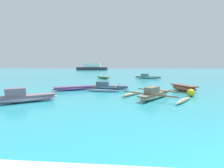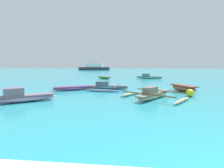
{
  "view_description": "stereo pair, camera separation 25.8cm",
  "coord_description": "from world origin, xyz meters",
  "px_view_note": "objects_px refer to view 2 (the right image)",
  "views": [
    {
      "loc": [
        -2.92,
        -2.1,
        1.99
      ],
      "look_at": [
        -4.34,
        14.22,
        0.25
      ],
      "focal_mm": 28.0,
      "sensor_mm": 36.0,
      "label": 1
    },
    {
      "loc": [
        -2.67,
        -2.08,
        1.99
      ],
      "look_at": [
        -4.34,
        14.22,
        0.25
      ],
      "focal_mm": 28.0,
      "sensor_mm": 36.0,
      "label": 2
    }
  ],
  "objects_px": {
    "moored_boat_5": "(184,88)",
    "mooring_buoy_0": "(190,93)",
    "moored_boat_4": "(149,77)",
    "distant_ferry": "(94,67)",
    "moored_boat_2": "(107,86)",
    "moored_boat_3": "(22,97)",
    "moored_boat_1": "(73,88)",
    "moored_boat_6": "(104,78)",
    "moored_boat_0": "(153,95)"
  },
  "relations": [
    {
      "from": "moored_boat_0",
      "to": "moored_boat_1",
      "type": "bearing_deg",
      "value": 96.22
    },
    {
      "from": "mooring_buoy_0",
      "to": "distant_ferry",
      "type": "relative_size",
      "value": 0.04
    },
    {
      "from": "moored_boat_5",
      "to": "mooring_buoy_0",
      "type": "relative_size",
      "value": 5.34
    },
    {
      "from": "moored_boat_1",
      "to": "moored_boat_2",
      "type": "bearing_deg",
      "value": -11.09
    },
    {
      "from": "moored_boat_6",
      "to": "distant_ferry",
      "type": "bearing_deg",
      "value": 155.84
    },
    {
      "from": "moored_boat_5",
      "to": "distant_ferry",
      "type": "distance_m",
      "value": 62.74
    },
    {
      "from": "moored_boat_0",
      "to": "moored_boat_3",
      "type": "distance_m",
      "value": 7.47
    },
    {
      "from": "moored_boat_1",
      "to": "mooring_buoy_0",
      "type": "bearing_deg",
      "value": -45.2
    },
    {
      "from": "moored_boat_1",
      "to": "moored_boat_5",
      "type": "xyz_separation_m",
      "value": [
        8.74,
        0.16,
        0.09
      ]
    },
    {
      "from": "moored_boat_1",
      "to": "distant_ferry",
      "type": "height_order",
      "value": "distant_ferry"
    },
    {
      "from": "moored_boat_1",
      "to": "moored_boat_5",
      "type": "relative_size",
      "value": 1.24
    },
    {
      "from": "moored_boat_0",
      "to": "moored_boat_3",
      "type": "height_order",
      "value": "moored_boat_3"
    },
    {
      "from": "moored_boat_0",
      "to": "moored_boat_1",
      "type": "xyz_separation_m",
      "value": [
        -6.01,
        3.19,
        -0.07
      ]
    },
    {
      "from": "moored_boat_3",
      "to": "moored_boat_5",
      "type": "bearing_deg",
      "value": -9.0
    },
    {
      "from": "moored_boat_5",
      "to": "moored_boat_6",
      "type": "height_order",
      "value": "moored_boat_5"
    },
    {
      "from": "moored_boat_6",
      "to": "mooring_buoy_0",
      "type": "height_order",
      "value": "mooring_buoy_0"
    },
    {
      "from": "moored_boat_3",
      "to": "distant_ferry",
      "type": "distance_m",
      "value": 65.38
    },
    {
      "from": "moored_boat_1",
      "to": "moored_boat_2",
      "type": "relative_size",
      "value": 0.83
    },
    {
      "from": "moored_boat_1",
      "to": "moored_boat_6",
      "type": "relative_size",
      "value": 1.15
    },
    {
      "from": "moored_boat_1",
      "to": "moored_boat_4",
      "type": "xyz_separation_m",
      "value": [
        7.43,
        12.94,
        0.1
      ]
    },
    {
      "from": "moored_boat_4",
      "to": "moored_boat_5",
      "type": "relative_size",
      "value": 1.57
    },
    {
      "from": "moored_boat_2",
      "to": "moored_boat_3",
      "type": "distance_m",
      "value": 7.0
    },
    {
      "from": "moored_boat_0",
      "to": "moored_boat_4",
      "type": "height_order",
      "value": "moored_boat_4"
    },
    {
      "from": "distant_ferry",
      "to": "moored_boat_3",
      "type": "bearing_deg",
      "value": -81.82
    },
    {
      "from": "moored_boat_2",
      "to": "moored_boat_1",
      "type": "bearing_deg",
      "value": -156.06
    },
    {
      "from": "moored_boat_3",
      "to": "moored_boat_4",
      "type": "distance_m",
      "value": 19.81
    },
    {
      "from": "moored_boat_2",
      "to": "mooring_buoy_0",
      "type": "distance_m",
      "value": 6.59
    },
    {
      "from": "moored_boat_1",
      "to": "distant_ferry",
      "type": "relative_size",
      "value": 0.25
    },
    {
      "from": "moored_boat_1",
      "to": "moored_boat_6",
      "type": "height_order",
      "value": "moored_boat_1"
    },
    {
      "from": "moored_boat_0",
      "to": "moored_boat_6",
      "type": "relative_size",
      "value": 1.51
    },
    {
      "from": "moored_boat_1",
      "to": "moored_boat_0",
      "type": "bearing_deg",
      "value": -58.2
    },
    {
      "from": "moored_boat_6",
      "to": "distant_ferry",
      "type": "distance_m",
      "value": 48.84
    },
    {
      "from": "moored_boat_5",
      "to": "moored_boat_4",
      "type": "bearing_deg",
      "value": 162.18
    },
    {
      "from": "moored_boat_6",
      "to": "mooring_buoy_0",
      "type": "bearing_deg",
      "value": -9.8
    },
    {
      "from": "moored_boat_2",
      "to": "moored_boat_0",
      "type": "bearing_deg",
      "value": -46.07
    },
    {
      "from": "moored_boat_5",
      "to": "moored_boat_3",
      "type": "bearing_deg",
      "value": -87.02
    },
    {
      "from": "distant_ferry",
      "to": "moored_boat_1",
      "type": "bearing_deg",
      "value": -79.99
    },
    {
      "from": "moored_boat_6",
      "to": "distant_ferry",
      "type": "height_order",
      "value": "distant_ferry"
    },
    {
      "from": "moored_boat_5",
      "to": "mooring_buoy_0",
      "type": "distance_m",
      "value": 2.43
    },
    {
      "from": "moored_boat_2",
      "to": "moored_boat_5",
      "type": "distance_m",
      "value": 6.13
    },
    {
      "from": "moored_boat_4",
      "to": "distant_ferry",
      "type": "relative_size",
      "value": 0.32
    },
    {
      "from": "moored_boat_1",
      "to": "mooring_buoy_0",
      "type": "relative_size",
      "value": 6.62
    },
    {
      "from": "moored_boat_3",
      "to": "moored_boat_6",
      "type": "distance_m",
      "value": 17.32
    },
    {
      "from": "moored_boat_6",
      "to": "moored_boat_5",
      "type": "bearing_deg",
      "value": -4.32
    },
    {
      "from": "moored_boat_1",
      "to": "moored_boat_3",
      "type": "relative_size",
      "value": 1.0
    },
    {
      "from": "moored_boat_4",
      "to": "distant_ferry",
      "type": "distance_m",
      "value": 50.25
    },
    {
      "from": "moored_boat_0",
      "to": "distant_ferry",
      "type": "xyz_separation_m",
      "value": [
        -16.58,
        63.03,
        0.92
      ]
    },
    {
      "from": "moored_boat_2",
      "to": "moored_boat_4",
      "type": "distance_m",
      "value": 12.92
    },
    {
      "from": "moored_boat_3",
      "to": "moored_boat_4",
      "type": "bearing_deg",
      "value": 28.3
    },
    {
      "from": "mooring_buoy_0",
      "to": "moored_boat_5",
      "type": "bearing_deg",
      "value": 82.81
    }
  ]
}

